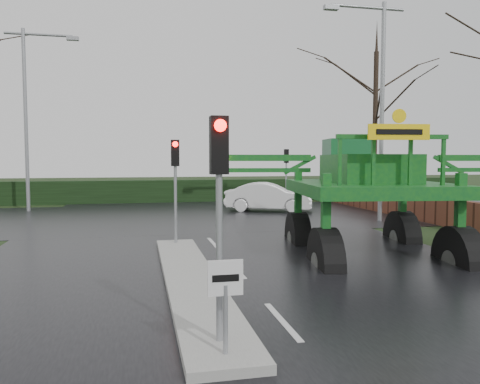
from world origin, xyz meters
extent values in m
plane|color=black|center=(0.00, 0.00, 0.00)|extent=(140.00, 140.00, 0.00)
cube|color=black|center=(0.00, 10.00, 0.00)|extent=(14.00, 80.00, 0.02)
cube|color=black|center=(0.00, 16.00, 0.01)|extent=(80.00, 12.00, 0.02)
cube|color=gray|center=(-1.30, 3.00, 0.09)|extent=(1.20, 10.00, 0.16)
cube|color=black|center=(0.00, 24.00, 0.75)|extent=(44.00, 0.90, 1.50)
cube|color=#592D1E|center=(10.50, 16.00, 0.60)|extent=(0.40, 20.00, 1.20)
cylinder|color=gray|center=(-1.30, -1.50, 0.65)|extent=(0.07, 0.07, 1.00)
cube|color=silver|center=(-1.30, -1.50, 1.25)|extent=(0.50, 0.04, 0.50)
cube|color=black|center=(-1.30, -1.52, 1.25)|extent=(0.38, 0.01, 0.10)
cylinder|color=gray|center=(-1.30, -1.00, 1.75)|extent=(0.10, 0.10, 3.50)
cube|color=black|center=(-1.30, -1.00, 3.10)|extent=(0.26, 0.22, 0.85)
sphere|color=#FF0C07|center=(-1.30, -1.13, 3.38)|extent=(0.18, 0.18, 0.18)
cylinder|color=gray|center=(-1.30, 7.50, 1.75)|extent=(0.10, 0.10, 3.50)
cube|color=black|center=(-1.30, 7.50, 3.10)|extent=(0.26, 0.22, 0.85)
sphere|color=#FF0C07|center=(-1.30, 7.37, 3.38)|extent=(0.18, 0.18, 0.18)
cylinder|color=gray|center=(6.50, 20.00, 1.75)|extent=(0.10, 0.10, 3.50)
cube|color=black|center=(6.50, 20.00, 3.10)|extent=(0.26, 0.22, 0.85)
sphere|color=#FF0C07|center=(6.50, 20.13, 3.38)|extent=(0.18, 0.18, 0.18)
cylinder|color=gray|center=(8.50, 12.00, 5.00)|extent=(0.20, 0.20, 10.00)
cylinder|color=gray|center=(7.70, 12.00, 9.70)|extent=(3.52, 0.14, 0.14)
cube|color=gray|center=(5.94, 12.00, 9.58)|extent=(0.65, 0.30, 0.20)
cylinder|color=gray|center=(-8.50, 20.00, 5.00)|extent=(0.20, 0.20, 10.00)
cylinder|color=gray|center=(-7.70, 20.00, 9.70)|extent=(3.52, 0.14, 0.14)
cube|color=gray|center=(-5.94, 20.00, 9.58)|extent=(0.65, 0.30, 0.20)
cylinder|color=black|center=(13.00, 21.00, 5.00)|extent=(0.32, 0.32, 10.00)
cone|color=black|center=(13.00, 21.00, 10.80)|extent=(0.24, 0.24, 2.50)
cylinder|color=black|center=(0.86, 6.12, 1.05)|extent=(0.86, 2.16, 2.10)
cylinder|color=#595B56|center=(0.86, 6.12, 1.05)|extent=(0.71, 0.81, 0.73)
cube|color=#0D4A1E|center=(0.86, 6.12, 2.36)|extent=(0.26, 0.26, 2.41)
cylinder|color=black|center=(4.60, 5.60, 1.05)|extent=(0.86, 2.16, 2.10)
cylinder|color=#595B56|center=(4.60, 5.60, 1.05)|extent=(0.71, 0.81, 0.73)
cube|color=#0D4A1E|center=(4.60, 5.60, 2.36)|extent=(0.26, 0.26, 2.41)
cylinder|color=black|center=(0.34, 2.38, 1.05)|extent=(0.86, 2.16, 2.10)
cylinder|color=#595B56|center=(0.34, 2.38, 1.05)|extent=(0.71, 0.81, 0.73)
cube|color=#0D4A1E|center=(0.34, 2.38, 2.36)|extent=(0.26, 0.26, 2.41)
cylinder|color=black|center=(4.09, 1.86, 1.05)|extent=(0.86, 2.16, 2.10)
cylinder|color=#595B56|center=(4.09, 1.86, 1.05)|extent=(0.71, 0.81, 0.73)
cube|color=#0D4A1E|center=(4.09, 1.86, 2.36)|extent=(0.26, 0.26, 2.41)
cube|color=#0D4A1E|center=(2.47, 3.99, 3.04)|extent=(5.05, 5.59, 0.37)
cube|color=#0D4A1E|center=(2.50, 4.20, 3.62)|extent=(2.72, 3.43, 0.94)
cube|color=#135229|center=(2.79, 6.28, 3.99)|extent=(1.73, 1.46, 1.36)
cube|color=#0D4A1E|center=(2.24, 2.33, 4.57)|extent=(3.14, 0.55, 0.13)
cube|color=#0D4A1E|center=(-0.91, 4.03, 3.99)|extent=(2.73, 0.56, 0.19)
sphere|color=orange|center=(-2.07, 4.09, 3.99)|extent=(0.15, 0.15, 0.15)
cube|color=#0D4A1E|center=(5.74, 3.12, 3.99)|extent=(2.73, 0.56, 0.19)
cube|color=yellow|center=(2.18, 1.91, 4.67)|extent=(1.67, 0.29, 0.42)
cube|color=black|center=(2.18, 1.91, 4.67)|extent=(1.25, 0.18, 0.15)
cylinder|color=yellow|center=(2.18, 1.91, 5.09)|extent=(0.38, 0.09, 0.38)
imported|color=white|center=(4.58, 17.20, 0.00)|extent=(5.07, 3.32, 1.58)
camera|label=1|loc=(-2.45, -7.79, 2.89)|focal=35.00mm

